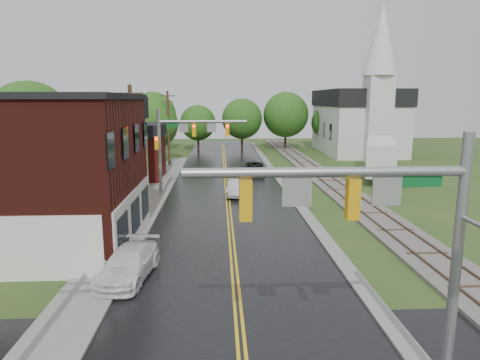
{
  "coord_description": "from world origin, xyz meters",
  "views": [
    {
      "loc": [
        -0.67,
        -8.44,
        7.99
      ],
      "look_at": [
        0.49,
        15.31,
        3.5
      ],
      "focal_mm": 32.0,
      "sensor_mm": 36.0,
      "label": 1
    }
  ],
  "objects": [
    {
      "name": "darkred_building",
      "position": [
        -10.0,
        35.0,
        2.2
      ],
      "size": [
        7.0,
        6.0,
        4.4
      ],
      "primitive_type": "cube",
      "color": "#3F0F0C",
      "rests_on": "ground"
    },
    {
      "name": "sidewalk_left",
      "position": [
        -6.2,
        25.0,
        0.0
      ],
      "size": [
        2.4,
        50.0,
        0.12
      ],
      "primitive_type": "cube",
      "color": "gray",
      "rests_on": "ground"
    },
    {
      "name": "brick_building",
      "position": [
        -12.48,
        15.0,
        4.15
      ],
      "size": [
        14.3,
        10.3,
        8.3
      ],
      "color": "#46140F",
      "rests_on": "ground"
    },
    {
      "name": "church",
      "position": [
        20.0,
        53.74,
        5.83
      ],
      "size": [
        10.4,
        18.4,
        20.0
      ],
      "color": "silver",
      "rests_on": "ground"
    },
    {
      "name": "traffic_signal_near",
      "position": [
        3.47,
        2.0,
        4.97
      ],
      "size": [
        7.34,
        0.3,
        7.2
      ],
      "color": "gray",
      "rests_on": "ground"
    },
    {
      "name": "main_road",
      "position": [
        0.0,
        30.0,
        0.0
      ],
      "size": [
        10.0,
        90.0,
        0.02
      ],
      "primitive_type": "cube",
      "color": "black",
      "rests_on": "ground"
    },
    {
      "name": "tree_left_e",
      "position": [
        -8.85,
        45.9,
        4.81
      ],
      "size": [
        6.4,
        6.4,
        8.16
      ],
      "color": "black",
      "rests_on": "ground"
    },
    {
      "name": "traffic_signal_far",
      "position": [
        -3.47,
        27.0,
        4.97
      ],
      "size": [
        7.34,
        0.43,
        7.2
      ],
      "color": "gray",
      "rests_on": "ground"
    },
    {
      "name": "utility_pole_b",
      "position": [
        -6.8,
        22.0,
        4.72
      ],
      "size": [
        1.8,
        0.28,
        9.0
      ],
      "color": "#382616",
      "rests_on": "ground"
    },
    {
      "name": "curb_right",
      "position": [
        5.4,
        35.0,
        0.0
      ],
      "size": [
        0.8,
        70.0,
        0.12
      ],
      "primitive_type": "cube",
      "color": "gray",
      "rests_on": "ground"
    },
    {
      "name": "railroad",
      "position": [
        10.0,
        35.0,
        0.11
      ],
      "size": [
        3.2,
        80.0,
        0.3
      ],
      "color": "#59544C",
      "rests_on": "ground"
    },
    {
      "name": "sedan_silver",
      "position": [
        0.8,
        26.7,
        0.68
      ],
      "size": [
        1.94,
        4.26,
        1.36
      ],
      "primitive_type": "imported",
      "rotation": [
        0.0,
        0.0,
        -0.13
      ],
      "color": "silver",
      "rests_on": "ground"
    },
    {
      "name": "tree_left_c",
      "position": [
        -13.85,
        39.9,
        4.51
      ],
      "size": [
        6.0,
        6.0,
        7.65
      ],
      "color": "black",
      "rests_on": "ground"
    },
    {
      "name": "pickup_white",
      "position": [
        -4.8,
        10.0,
        0.69
      ],
      "size": [
        2.55,
        4.96,
        1.38
      ],
      "primitive_type": "imported",
      "rotation": [
        0.0,
        0.0,
        -0.13
      ],
      "color": "white",
      "rests_on": "ground"
    },
    {
      "name": "semi_trailer",
      "position": [
        16.05,
        34.78,
        2.3
      ],
      "size": [
        6.69,
        12.49,
        3.88
      ],
      "color": "black",
      "rests_on": "ground"
    },
    {
      "name": "suv_dark",
      "position": [
        3.13,
        37.2,
        0.65
      ],
      "size": [
        2.4,
        4.78,
        1.3
      ],
      "primitive_type": "imported",
      "rotation": [
        0.0,
        0.0,
        -0.05
      ],
      "color": "black",
      "rests_on": "ground"
    },
    {
      "name": "utility_pole_c",
      "position": [
        -6.8,
        44.0,
        4.72
      ],
      "size": [
        1.8,
        0.28,
        9.0
      ],
      "color": "#382616",
      "rests_on": "ground"
    },
    {
      "name": "tree_left_b",
      "position": [
        -17.85,
        31.9,
        5.72
      ],
      "size": [
        7.6,
        7.6,
        9.69
      ],
      "color": "black",
      "rests_on": "ground"
    },
    {
      "name": "yellow_house",
      "position": [
        -11.0,
        26.0,
        3.2
      ],
      "size": [
        8.0,
        7.0,
        6.4
      ],
      "primitive_type": "cube",
      "color": "tan",
      "rests_on": "ground"
    }
  ]
}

